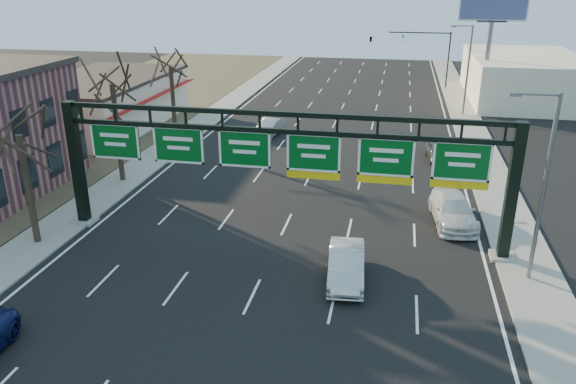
# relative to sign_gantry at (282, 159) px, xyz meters

# --- Properties ---
(ground) EXTENTS (160.00, 160.00, 0.00)m
(ground) POSITION_rel_sign_gantry_xyz_m (-0.16, -8.00, -4.63)
(ground) COLOR black
(ground) RESTS_ON ground
(sidewalk_left) EXTENTS (3.00, 120.00, 0.12)m
(sidewalk_left) POSITION_rel_sign_gantry_xyz_m (-12.96, 12.00, -4.57)
(sidewalk_left) COLOR gray
(sidewalk_left) RESTS_ON ground
(sidewalk_right) EXTENTS (3.00, 120.00, 0.12)m
(sidewalk_right) POSITION_rel_sign_gantry_xyz_m (12.64, 12.00, -4.57)
(sidewalk_right) COLOR gray
(sidewalk_right) RESTS_ON ground
(dirt_strip_left) EXTENTS (21.00, 120.00, 0.06)m
(dirt_strip_left) POSITION_rel_sign_gantry_xyz_m (-25.16, 12.00, -4.60)
(dirt_strip_left) COLOR #473D2B
(dirt_strip_left) RESTS_ON ground
(lane_markings) EXTENTS (21.60, 120.00, 0.01)m
(lane_markings) POSITION_rel_sign_gantry_xyz_m (-0.16, 12.00, -4.62)
(lane_markings) COLOR white
(lane_markings) RESTS_ON ground
(sign_gantry) EXTENTS (24.60, 1.20, 7.20)m
(sign_gantry) POSITION_rel_sign_gantry_xyz_m (0.00, 0.00, 0.00)
(sign_gantry) COLOR black
(sign_gantry) RESTS_ON ground
(cream_strip) EXTENTS (10.90, 18.40, 4.70)m
(cream_strip) POSITION_rel_sign_gantry_xyz_m (-21.64, 21.00, -2.27)
(cream_strip) COLOR beige
(cream_strip) RESTS_ON ground
(building_right_distant) EXTENTS (12.00, 20.00, 5.00)m
(building_right_distant) POSITION_rel_sign_gantry_xyz_m (19.84, 42.00, -2.13)
(building_right_distant) COLOR beige
(building_right_distant) RESTS_ON ground
(tree_gantry) EXTENTS (3.60, 3.60, 8.48)m
(tree_gantry) POSITION_rel_sign_gantry_xyz_m (-12.96, -3.00, 2.48)
(tree_gantry) COLOR black
(tree_gantry) RESTS_ON sidewalk_left
(tree_mid) EXTENTS (3.60, 3.60, 9.24)m
(tree_mid) POSITION_rel_sign_gantry_xyz_m (-12.96, 7.00, 3.23)
(tree_mid) COLOR black
(tree_mid) RESTS_ON sidewalk_left
(tree_far) EXTENTS (3.60, 3.60, 8.86)m
(tree_far) POSITION_rel_sign_gantry_xyz_m (-12.96, 17.00, 2.86)
(tree_far) COLOR black
(tree_far) RESTS_ON sidewalk_left
(streetlight_near) EXTENTS (2.15, 0.22, 9.00)m
(streetlight_near) POSITION_rel_sign_gantry_xyz_m (12.31, -2.00, 0.45)
(streetlight_near) COLOR slate
(streetlight_near) RESTS_ON sidewalk_right
(streetlight_far) EXTENTS (2.15, 0.22, 9.00)m
(streetlight_far) POSITION_rel_sign_gantry_xyz_m (12.31, 32.00, 0.45)
(streetlight_far) COLOR slate
(streetlight_far) RESTS_ON sidewalk_right
(billboard_right) EXTENTS (7.00, 0.50, 12.00)m
(billboard_right) POSITION_rel_sign_gantry_xyz_m (14.84, 36.98, 4.43)
(billboard_right) COLOR slate
(billboard_right) RESTS_ON ground
(traffic_signal_mast) EXTENTS (10.16, 0.54, 7.00)m
(traffic_signal_mast) POSITION_rel_sign_gantry_xyz_m (5.53, 47.00, 0.87)
(traffic_signal_mast) COLOR black
(traffic_signal_mast) RESTS_ON ground
(car_silver_sedan) EXTENTS (2.04, 4.86, 1.56)m
(car_silver_sedan) POSITION_rel_sign_gantry_xyz_m (3.86, -3.65, -3.85)
(car_silver_sedan) COLOR #ACACB1
(car_silver_sedan) RESTS_ON ground
(car_white_wagon) EXTENTS (2.85, 5.76, 1.61)m
(car_white_wagon) POSITION_rel_sign_gantry_xyz_m (9.34, 4.13, -3.82)
(car_white_wagon) COLOR silver
(car_white_wagon) RESTS_ON ground
(car_grey_far) EXTENTS (2.00, 4.11, 1.35)m
(car_grey_far) POSITION_rel_sign_gantry_xyz_m (9.10, 16.36, -3.95)
(car_grey_far) COLOR #3B3E40
(car_grey_far) RESTS_ON ground
(car_silver_distant) EXTENTS (2.34, 4.62, 1.45)m
(car_silver_distant) POSITION_rel_sign_gantry_xyz_m (-5.44, 20.63, -3.90)
(car_silver_distant) COLOR #ADADB2
(car_silver_distant) RESTS_ON ground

